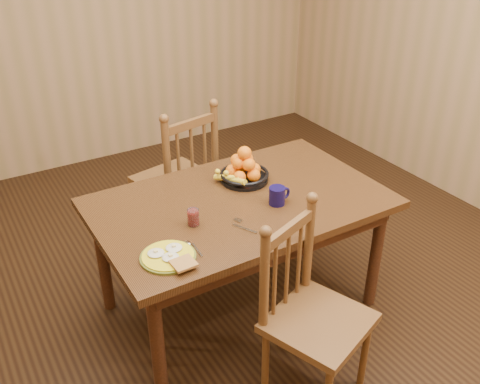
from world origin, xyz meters
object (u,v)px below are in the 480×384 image
coffee_mug (278,195)px  dining_table (240,213)px  breakfast_plate (169,256)px  chair_far (179,179)px  chair_near (312,315)px  fruit_bowl (243,171)px

coffee_mug → dining_table: bearing=138.0°
breakfast_plate → chair_far: bearing=63.1°
breakfast_plate → dining_table: bearing=27.5°
dining_table → chair_near: (-0.03, -0.72, -0.18)m
chair_far → chair_near: size_ratio=1.07×
chair_far → fruit_bowl: (0.14, -0.62, 0.30)m
chair_near → breakfast_plate: 0.73m
breakfast_plate → fruit_bowl: (0.70, 0.48, 0.05)m
chair_far → fruit_bowl: bearing=90.7°
coffee_mug → fruit_bowl: 0.32m
breakfast_plate → fruit_bowl: 0.85m
chair_near → coffee_mug: chair_near is taller
dining_table → fruit_bowl: size_ratio=4.94×
breakfast_plate → coffee_mug: size_ratio=2.16×
chair_far → coffee_mug: 1.00m
chair_far → coffee_mug: size_ratio=7.90×
chair_far → breakfast_plate: size_ratio=3.66×
chair_far → coffee_mug: bearing=87.8°
dining_table → fruit_bowl: 0.27m
chair_far → chair_near: (-0.03, -1.52, -0.03)m
chair_far → breakfast_plate: chair_far is taller
fruit_bowl → breakfast_plate: bearing=-145.6°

